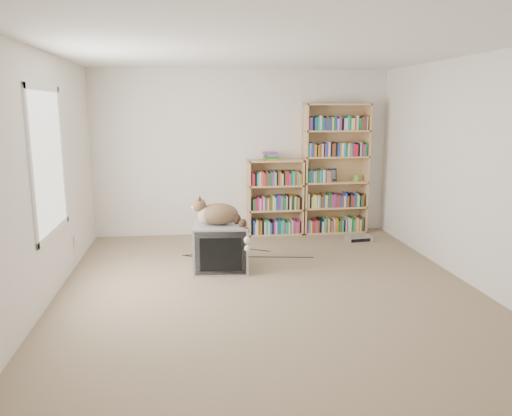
{
  "coord_description": "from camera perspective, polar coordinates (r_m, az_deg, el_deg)",
  "views": [
    {
      "loc": [
        -0.82,
        -5.09,
        1.94
      ],
      "look_at": [
        0.0,
        1.0,
        0.7
      ],
      "focal_mm": 35.0,
      "sensor_mm": 36.0,
      "label": 1
    }
  ],
  "objects": [
    {
      "name": "floor",
      "position": [
        5.51,
        1.39,
        -9.17
      ],
      "size": [
        4.5,
        5.0,
        0.01
      ],
      "primitive_type": "cube",
      "color": "gray",
      "rests_on": "ground"
    },
    {
      "name": "wall_front",
      "position": [
        2.81,
        9.59,
        -2.95
      ],
      "size": [
        4.5,
        0.02,
        2.5
      ],
      "primitive_type": "cube",
      "color": "white",
      "rests_on": "floor"
    },
    {
      "name": "floor_cables",
      "position": [
        6.76,
        -2.33,
        -5.2
      ],
      "size": [
        1.2,
        0.7,
        0.01
      ],
      "primitive_type": null,
      "color": "black",
      "rests_on": "floor"
    },
    {
      "name": "bookcase_tall",
      "position": [
        7.85,
        9.03,
        3.99
      ],
      "size": [
        1.0,
        0.3,
        1.99
      ],
      "color": "tan",
      "rests_on": "floor"
    },
    {
      "name": "wall_left",
      "position": [
        5.33,
        -23.2,
        3.09
      ],
      "size": [
        0.02,
        5.0,
        2.5
      ],
      "primitive_type": "cube",
      "color": "white",
      "rests_on": "floor"
    },
    {
      "name": "ceiling",
      "position": [
        5.19,
        1.53,
        17.64
      ],
      "size": [
        4.5,
        5.0,
        0.02
      ],
      "primitive_type": "cube",
      "color": "white",
      "rests_on": "wall_back"
    },
    {
      "name": "cat",
      "position": [
        5.93,
        -3.85,
        -1.07
      ],
      "size": [
        0.69,
        0.55,
        0.56
      ],
      "rotation": [
        0.0,
        0.0,
        -0.07
      ],
      "color": "#3A2417",
      "rests_on": "crt_tv"
    },
    {
      "name": "dvd_player",
      "position": [
        7.53,
        11.67,
        -3.41
      ],
      "size": [
        0.37,
        0.29,
        0.08
      ],
      "primitive_type": "cube",
      "rotation": [
        0.0,
        0.0,
        0.1
      ],
      "color": "silver",
      "rests_on": "floor"
    },
    {
      "name": "window",
      "position": [
        5.5,
        -22.66,
        4.94
      ],
      "size": [
        0.02,
        1.22,
        1.52
      ],
      "primitive_type": "cube",
      "color": "white",
      "rests_on": "wall_left"
    },
    {
      "name": "wall_back",
      "position": [
        7.67,
        -1.53,
        6.28
      ],
      "size": [
        4.5,
        0.02,
        2.5
      ],
      "primitive_type": "cube",
      "color": "white",
      "rests_on": "floor"
    },
    {
      "name": "bookcase_short",
      "position": [
        7.7,
        2.2,
        0.87
      ],
      "size": [
        0.84,
        0.3,
        1.16
      ],
      "color": "tan",
      "rests_on": "floor"
    },
    {
      "name": "wall_right",
      "position": [
        5.99,
        23.29,
        3.89
      ],
      "size": [
        0.02,
        5.0,
        2.5
      ],
      "primitive_type": "cube",
      "color": "white",
      "rests_on": "floor"
    },
    {
      "name": "wall_outlet",
      "position": [
        6.55,
        -19.98,
        -3.59
      ],
      "size": [
        0.01,
        0.08,
        0.13
      ],
      "primitive_type": "cube",
      "color": "silver",
      "rests_on": "wall_left"
    },
    {
      "name": "green_mug",
      "position": [
        7.94,
        11.4,
        3.42
      ],
      "size": [
        0.09,
        0.09,
        0.1
      ],
      "primitive_type": "cylinder",
      "color": "#64BA35",
      "rests_on": "bookcase_tall"
    },
    {
      "name": "framed_print",
      "position": [
        7.92,
        8.68,
        3.81
      ],
      "size": [
        0.14,
        0.05,
        0.19
      ],
      "primitive_type": "cube",
      "rotation": [
        -0.17,
        0.0,
        0.0
      ],
      "color": "black",
      "rests_on": "bookcase_tall"
    },
    {
      "name": "crt_tv",
      "position": [
        6.08,
        -4.0,
        -4.43
      ],
      "size": [
        0.69,
        0.64,
        0.56
      ],
      "rotation": [
        0.0,
        0.0,
        -0.09
      ],
      "color": "gray",
      "rests_on": "floor"
    },
    {
      "name": "book_stack",
      "position": [
        7.56,
        1.75,
        5.95
      ],
      "size": [
        0.21,
        0.28,
        0.12
      ],
      "primitive_type": "cube",
      "color": "red",
      "rests_on": "bookcase_short"
    }
  ]
}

